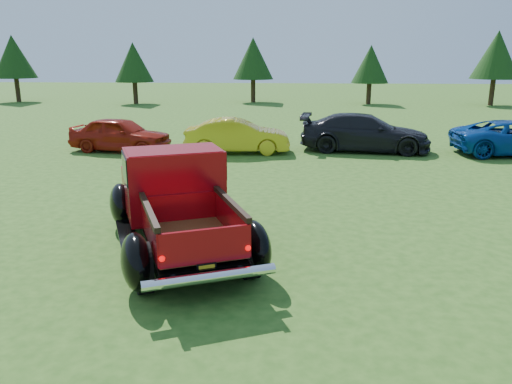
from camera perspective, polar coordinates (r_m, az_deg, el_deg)
name	(u,v)px	position (r m, az deg, el deg)	size (l,w,h in m)	color
ground	(284,240)	(10.15, 3.24, -5.47)	(120.00, 120.00, 0.00)	#295017
tree_far_west	(14,57)	(45.25, -25.97, 13.72)	(3.33, 3.33, 5.20)	#332114
tree_west	(134,62)	(40.35, -13.82, 14.19)	(2.94, 2.94, 4.60)	#332114
tree_mid_left	(253,59)	(40.61, -0.33, 15.00)	(3.20, 3.20, 5.00)	#332114
tree_mid_right	(370,64)	(39.93, 12.95, 14.04)	(2.82, 2.82, 4.40)	#332114
tree_east	(496,55)	(41.74, 25.78, 13.93)	(3.46, 3.46, 5.40)	#332114
pickup_truck	(175,199)	(9.87, -9.26, -0.78)	(3.87, 5.39, 1.88)	black
show_car_red	(120,134)	(20.11, -15.25, 6.38)	(1.56, 3.89, 1.32)	maroon
show_car_yellow	(237,136)	(19.09, -2.18, 6.42)	(1.38, 3.95, 1.30)	gold
show_car_grey	(365,133)	(19.93, 12.32, 6.66)	(2.01, 4.95, 1.44)	black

